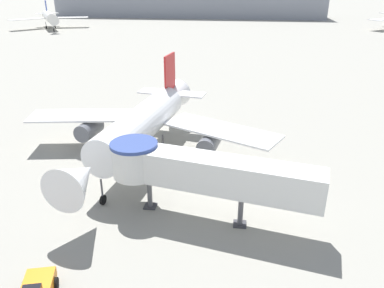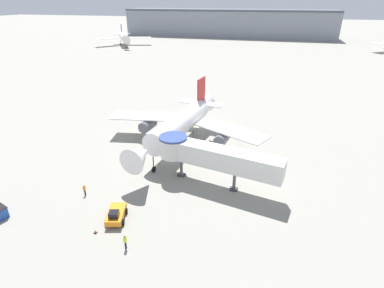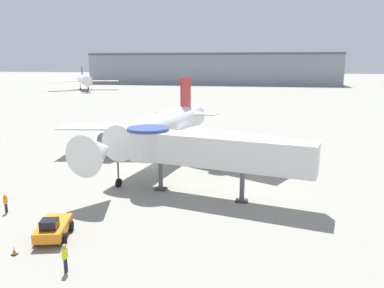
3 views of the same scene
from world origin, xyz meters
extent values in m
plane|color=gray|center=(0.00, 0.00, 0.00)|extent=(800.00, 800.00, 0.00)
cylinder|color=white|center=(1.31, 0.55, 4.48)|extent=(6.37, 18.22, 3.75)
cone|color=white|center=(-0.55, -11.81, 4.48)|extent=(4.32, 4.64, 3.75)
cone|color=white|center=(2.84, 10.67, 4.48)|extent=(4.55, 6.12, 3.75)
cube|color=white|center=(-6.62, 4.35, 3.82)|extent=(13.63, 6.50, 0.22)
cube|color=white|center=(10.02, 1.83, 3.82)|extent=(13.68, 9.81, 0.22)
cube|color=#B21E1E|center=(2.80, 10.40, 7.85)|extent=(0.77, 3.58, 4.87)
cube|color=white|center=(2.88, 10.95, 5.13)|extent=(9.17, 3.81, 0.18)
cylinder|color=#565960|center=(-5.75, 3.15, 2.54)|extent=(2.57, 3.86, 2.06)
cylinder|color=#565960|center=(8.82, 0.94, 2.54)|extent=(2.57, 3.86, 2.06)
cylinder|color=#4C4C51|center=(-0.05, -8.44, 1.53)|extent=(0.18, 0.18, 2.15)
cylinder|color=black|center=(-0.05, -8.44, 0.45)|extent=(0.39, 0.93, 0.90)
cylinder|color=#4C4C51|center=(-0.02, 3.01, 1.53)|extent=(0.22, 0.22, 2.15)
cylinder|color=black|center=(-0.02, 3.01, 0.45)|extent=(0.53, 0.95, 0.90)
cylinder|color=#4C4C51|center=(3.31, 2.50, 1.53)|extent=(0.22, 0.22, 2.15)
cylinder|color=black|center=(3.31, 2.50, 0.45)|extent=(0.53, 0.95, 0.90)
cube|color=silver|center=(10.90, -9.64, 4.48)|extent=(16.14, 5.74, 2.80)
cylinder|color=silver|center=(3.09, -8.04, 4.48)|extent=(3.90, 3.90, 2.80)
cylinder|color=navy|center=(3.09, -8.04, 6.03)|extent=(4.10, 4.10, 0.30)
cylinder|color=#56565B|center=(4.34, -8.29, 1.54)|extent=(0.44, 0.44, 3.08)
cube|color=#333338|center=(4.34, -8.29, 0.06)|extent=(1.10, 1.10, 0.12)
cylinder|color=#56565B|center=(12.46, -9.95, 1.54)|extent=(0.44, 0.44, 3.08)
cube|color=#333338|center=(12.46, -9.95, 0.06)|extent=(1.10, 1.10, 0.12)
cylinder|color=black|center=(-1.52, -19.17, 0.38)|extent=(0.50, 0.81, 0.76)
cylinder|color=black|center=(0.32, -18.64, 0.38)|extent=(0.50, 0.81, 0.76)
cube|color=black|center=(12.97, 0.35, 0.02)|extent=(0.44, 0.44, 0.04)
cone|color=orange|center=(12.97, 0.35, 0.38)|extent=(0.30, 0.30, 0.69)
cylinder|color=white|center=(12.97, 0.35, 0.46)|extent=(0.17, 0.17, 0.08)
cylinder|color=white|center=(-66.19, 113.60, 4.67)|extent=(12.81, 17.07, 3.83)
cone|color=white|center=(-59.44, 103.03, 4.67)|extent=(5.50, 5.62, 3.83)
cone|color=white|center=(-71.70, 122.24, 4.67)|extent=(6.33, 6.91, 3.83)
cube|color=white|center=(-74.99, 111.15, 4.00)|extent=(12.09, 13.35, 0.22)
cube|color=white|center=(-60.26, 120.55, 4.00)|extent=(14.31, 7.73, 0.22)
cube|color=navy|center=(-71.55, 122.00, 8.12)|extent=(2.15, 3.17, 4.98)
cube|color=white|center=(-71.86, 122.48, 5.34)|extent=(9.17, 7.12, 0.18)
cylinder|color=#4C4C51|center=(-61.30, 105.94, 1.65)|extent=(0.18, 0.18, 2.20)
cylinder|color=black|center=(-61.30, 105.94, 0.55)|extent=(0.81, 1.07, 1.10)
cylinder|color=#4C4C51|center=(-68.84, 114.55, 1.65)|extent=(0.22, 0.22, 2.20)
cylinder|color=black|center=(-68.84, 114.55, 0.55)|extent=(0.93, 1.14, 1.10)
cylinder|color=#4C4C51|center=(-65.94, 116.41, 1.65)|extent=(0.22, 0.22, 2.20)
cylinder|color=black|center=(-65.94, 116.41, 0.55)|extent=(0.93, 1.14, 1.10)
cube|color=gray|center=(-18.07, 175.00, 8.15)|extent=(140.35, 24.08, 16.30)
camera|label=1|loc=(11.91, -36.34, 19.03)|focal=35.00mm
camera|label=2|loc=(15.92, -45.02, 24.01)|focal=28.00mm
camera|label=3|loc=(14.41, -42.37, 12.39)|focal=35.00mm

